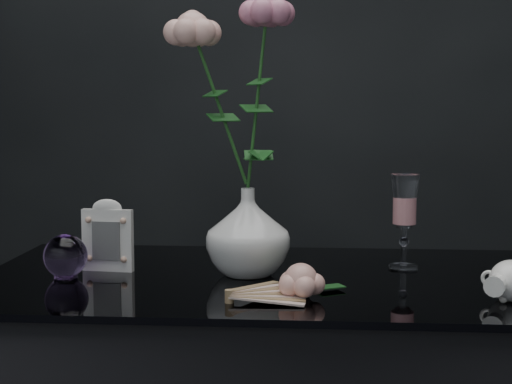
# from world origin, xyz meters

# --- Properties ---
(vase) EXTENTS (0.15, 0.15, 0.16)m
(vase) POSITION_xyz_m (-0.04, 0.05, 0.84)
(vase) COLOR white
(vase) RESTS_ON table
(wine_glass) EXTENTS (0.07, 0.07, 0.18)m
(wine_glass) POSITION_xyz_m (0.25, 0.14, 0.85)
(wine_glass) COLOR white
(wine_glass) RESTS_ON table
(picture_frame) EXTENTS (0.11, 0.09, 0.13)m
(picture_frame) POSITION_xyz_m (-0.30, 0.07, 0.83)
(picture_frame) COLOR white
(picture_frame) RESTS_ON table
(paperweight) EXTENTS (0.09, 0.09, 0.08)m
(paperweight) POSITION_xyz_m (-0.36, 0.01, 0.80)
(paperweight) COLOR #B382D4
(paperweight) RESTS_ON table
(paper_fan) EXTENTS (0.28, 0.25, 0.02)m
(paper_fan) POSITION_xyz_m (-0.05, -0.15, 0.77)
(paper_fan) COLOR beige
(paper_fan) RESTS_ON table
(loose_rose) EXTENTS (0.13, 0.17, 0.06)m
(loose_rose) POSITION_xyz_m (0.06, -0.11, 0.79)
(loose_rose) COLOR #E7A495
(loose_rose) RESTS_ON table
(pearl_jar) EXTENTS (0.31, 0.31, 0.07)m
(pearl_jar) POSITION_xyz_m (0.39, -0.10, 0.80)
(pearl_jar) COLOR white
(pearl_jar) RESTS_ON table
(roses) EXTENTS (0.21, 0.12, 0.40)m
(roses) POSITION_xyz_m (-0.06, 0.06, 1.11)
(roses) COLOR #F3AF9F
(roses) RESTS_ON vase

